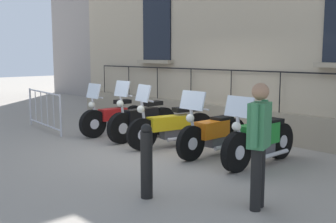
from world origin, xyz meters
The scene contains 9 objects.
ground_plane centered at (0.00, 0.00, 0.00)m, with size 60.00×60.00×0.00m, color gray.
motorcycle_red centered at (-0.15, -2.04, 0.42)m, with size 1.96×0.61×1.32m.
motorcycle_black centered at (-0.29, -1.08, 0.45)m, with size 2.04×0.55×1.43m.
motorcycle_yellow centered at (-0.27, -0.07, 0.45)m, with size 2.16×0.77×1.39m.
motorcycle_orange centered at (-0.30, 1.08, 0.45)m, with size 1.97×0.71×1.33m.
motorcycle_green centered at (-0.38, 2.14, 0.46)m, with size 2.06×0.68×1.31m.
crowd_barrier centered at (0.85, -3.79, 0.57)m, with size 0.30×2.26×1.05m.
bollard centered at (2.23, 2.04, 0.53)m, with size 0.17×0.17×1.06m.
pedestrian_standing centered at (1.44, 3.35, 0.93)m, with size 0.51×0.32×1.66m.
Camera 1 is at (5.83, 6.31, 2.01)m, focal length 43.79 mm.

